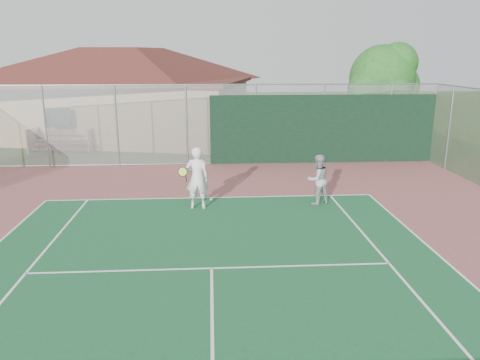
# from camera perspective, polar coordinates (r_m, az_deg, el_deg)

# --- Properties ---
(back_fence) EXTENTS (20.08, 0.11, 3.53)m
(back_fence) POSITION_cam_1_polar(r_m,az_deg,el_deg) (20.65, 2.20, 6.49)
(back_fence) COLOR gray
(back_fence) RESTS_ON ground
(clubhouse) EXTENTS (15.92, 12.39, 6.11)m
(clubhouse) POSITION_cam_1_polar(r_m,az_deg,el_deg) (28.46, -13.75, 11.29)
(clubhouse) COLOR tan
(clubhouse) RESTS_ON ground
(bleachers) EXTENTS (3.35, 2.25, 1.17)m
(bleachers) POSITION_cam_1_polar(r_m,az_deg,el_deg) (25.62, -20.46, 4.82)
(bleachers) COLOR maroon
(bleachers) RESTS_ON ground
(tree) EXTENTS (3.83, 3.63, 5.35)m
(tree) POSITION_cam_1_polar(r_m,az_deg,el_deg) (24.86, 17.14, 11.56)
(tree) COLOR #362513
(tree) RESTS_ON ground
(player_white_front) EXTENTS (0.97, 0.63, 1.96)m
(player_white_front) POSITION_cam_1_polar(r_m,az_deg,el_deg) (14.63, -5.26, 0.20)
(player_white_front) COLOR white
(player_white_front) RESTS_ON ground
(player_grey_back) EXTENTS (0.97, 0.87, 1.62)m
(player_grey_back) POSITION_cam_1_polar(r_m,az_deg,el_deg) (15.26, 9.44, -0.00)
(player_grey_back) COLOR #A1A4A6
(player_grey_back) RESTS_ON ground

